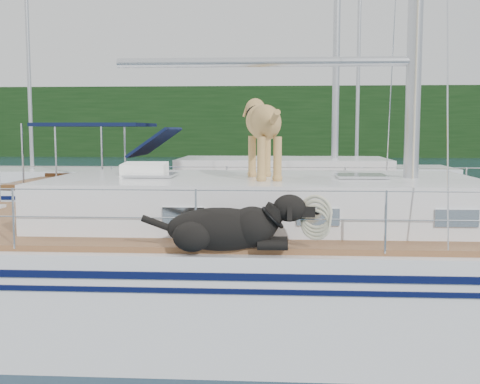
{
  "coord_description": "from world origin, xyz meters",
  "views": [
    {
      "loc": [
        0.99,
        -7.42,
        2.4
      ],
      "look_at": [
        0.5,
        0.2,
        1.6
      ],
      "focal_mm": 45.0,
      "sensor_mm": 36.0,
      "label": 1
    }
  ],
  "objects": [
    {
      "name": "ground",
      "position": [
        0.0,
        0.0,
        0.0
      ],
      "size": [
        120.0,
        120.0,
        0.0
      ],
      "primitive_type": "plane",
      "color": "black",
      "rests_on": "ground"
    },
    {
      "name": "tree_line",
      "position": [
        0.0,
        45.0,
        3.0
      ],
      "size": [
        90.0,
        3.0,
        6.0
      ],
      "primitive_type": "cube",
      "color": "black",
      "rests_on": "ground"
    },
    {
      "name": "shore_bank",
      "position": [
        0.0,
        46.2,
        0.6
      ],
      "size": [
        92.0,
        1.0,
        1.2
      ],
      "primitive_type": "cube",
      "color": "#595147",
      "rests_on": "ground"
    },
    {
      "name": "main_sailboat",
      "position": [
        0.1,
        -0.01,
        0.68
      ],
      "size": [
        12.0,
        3.85,
        14.01
      ],
      "color": "white",
      "rests_on": "ground"
    },
    {
      "name": "neighbor_sailboat",
      "position": [
        0.0,
        6.64,
        0.63
      ],
      "size": [
        11.0,
        3.5,
        13.3
      ],
      "color": "white",
      "rests_on": "ground"
    },
    {
      "name": "bg_boat_west",
      "position": [
        -8.0,
        14.0,
        0.45
      ],
      "size": [
        8.0,
        3.0,
        11.65
      ],
      "color": "white",
      "rests_on": "ground"
    },
    {
      "name": "bg_boat_center",
      "position": [
        4.0,
        16.0,
        0.45
      ],
      "size": [
        7.2,
        3.0,
        11.65
      ],
      "color": "white",
      "rests_on": "ground"
    }
  ]
}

